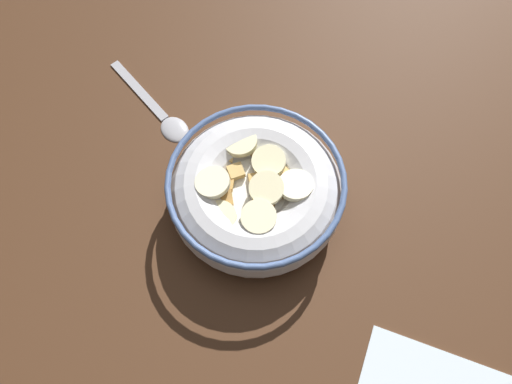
{
  "coord_description": "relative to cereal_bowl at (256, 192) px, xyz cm",
  "views": [
    {
      "loc": [
        2.24,
        -20.31,
        47.81
      ],
      "look_at": [
        0.0,
        0.0,
        3.0
      ],
      "focal_mm": 35.42,
      "sensor_mm": 36.0,
      "label": 1
    }
  ],
  "objects": [
    {
      "name": "ground_plane",
      "position": [
        0.01,
        0.0,
        -4.12
      ],
      "size": [
        103.6,
        103.6,
        2.0
      ],
      "primitive_type": "cube",
      "color": "#472B19"
    },
    {
      "name": "spoon",
      "position": [
        -11.45,
        9.36,
        -2.79
      ],
      "size": [
        11.29,
        10.83,
        0.8
      ],
      "color": "#A5A5AD",
      "rests_on": "ground_plane"
    },
    {
      "name": "cereal_bowl",
      "position": [
        0.0,
        0.0,
        0.0
      ],
      "size": [
        17.11,
        17.11,
        6.23
      ],
      "color": "silver",
      "rests_on": "ground_plane"
    }
  ]
}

